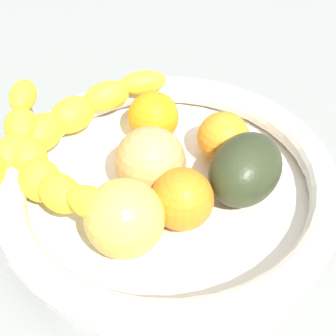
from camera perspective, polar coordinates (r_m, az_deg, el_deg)
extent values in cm
cube|color=gray|center=(52.34, 0.00, -5.10)|extent=(120.00, 120.00, 3.00)
cylinder|color=silver|center=(50.52, 0.00, -3.26)|extent=(30.68, 30.68, 1.93)
torus|color=silver|center=(48.73, 0.00, -1.25)|extent=(32.83, 32.83, 3.07)
ellipsoid|color=yellow|center=(57.42, -2.82, 9.54)|extent=(5.87, 5.17, 2.64)
ellipsoid|color=yellow|center=(56.89, -6.86, 8.03)|extent=(6.10, 4.90, 3.21)
ellipsoid|color=yellow|center=(55.92, -10.58, 5.93)|extent=(5.76, 4.45, 3.78)
ellipsoid|color=yellow|center=(54.12, -13.99, 3.83)|extent=(5.65, 4.28, 3.78)
ellipsoid|color=yellow|center=(51.51, -17.04, 1.74)|extent=(6.06, 4.76, 3.21)
ellipsoid|color=yellow|center=(55.59, -15.93, 7.78)|extent=(5.25, 5.04, 2.73)
ellipsoid|color=yellow|center=(53.35, -16.12, 4.55)|extent=(5.41, 5.65, 3.32)
ellipsoid|color=yellow|center=(51.19, -15.47, 1.17)|extent=(5.47, 5.80, 3.90)
ellipsoid|color=yellow|center=(48.51, -14.11, -1.34)|extent=(4.82, 5.32, 3.90)
ellipsoid|color=yellow|center=(45.36, -11.93, -2.79)|extent=(3.36, 4.61, 3.32)
ellipsoid|color=yellow|center=(42.62, -8.65, -3.87)|extent=(3.60, 5.03, 2.73)
sphere|color=orange|center=(45.12, 1.59, -3.50)|extent=(5.72, 5.72, 5.72)
sphere|color=orange|center=(54.07, -1.65, 5.72)|extent=(5.44, 5.44, 5.44)
sphere|color=orange|center=(51.74, 6.21, 3.37)|extent=(5.38, 5.38, 5.38)
sphere|color=#E2C14F|center=(42.98, -4.91, -5.66)|extent=(6.89, 6.89, 6.89)
sphere|color=#F9A65B|center=(47.80, -2.00, 0.70)|extent=(6.76, 6.76, 6.76)
ellipsoid|color=#2F371F|center=(47.92, 8.66, -0.14)|extent=(9.28, 7.58, 6.29)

